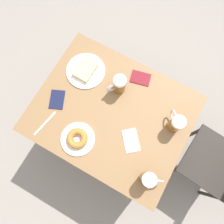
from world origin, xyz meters
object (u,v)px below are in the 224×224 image
object	(u,v)px
beer_mug_center	(148,179)
passport_far_edge	(57,99)
plate_with_donut	(77,139)
plate_with_cake	(86,70)
beer_mug_right	(176,123)
beer_mug_left	(119,85)
passport_near_edge	(140,78)
fork	(45,123)
napkin_folded	(131,140)

from	to	relation	value
beer_mug_center	passport_far_edge	distance (m)	0.74
plate_with_donut	beer_mug_center	bearing A→B (deg)	89.48
plate_with_cake	beer_mug_center	size ratio (longest dim) A/B	1.79
plate_with_cake	beer_mug_right	world-z (taller)	beer_mug_right
plate_with_cake	beer_mug_right	size ratio (longest dim) A/B	1.79
beer_mug_left	passport_near_edge	world-z (taller)	beer_mug_left
fork	passport_near_edge	bearing A→B (deg)	145.70
napkin_folded	passport_far_edge	xyz separation A→B (m)	(-0.00, -0.54, 0.00)
beer_mug_left	napkin_folded	size ratio (longest dim) A/B	0.87
plate_with_donut	beer_mug_right	world-z (taller)	beer_mug_right
beer_mug_right	napkin_folded	size ratio (longest dim) A/B	0.87
fork	passport_far_edge	bearing A→B (deg)	-173.73
plate_with_cake	plate_with_donut	xyz separation A→B (m)	(0.41, 0.19, 0.01)
beer_mug_left	passport_far_edge	world-z (taller)	beer_mug_left
plate_with_cake	beer_mug_right	xyz separation A→B (m)	(0.05, 0.66, 0.06)
passport_far_edge	fork	bearing A→B (deg)	6.27
plate_with_cake	napkin_folded	distance (m)	0.54
beer_mug_center	passport_near_edge	distance (m)	0.64
beer_mug_center	napkin_folded	xyz separation A→B (m)	(-0.15, -0.18, -0.07)
plate_with_cake	beer_mug_right	bearing A→B (deg)	85.33
beer_mug_right	passport_near_edge	bearing A→B (deg)	-120.18
beer_mug_left	beer_mug_center	bearing A→B (deg)	44.84
plate_with_donut	napkin_folded	world-z (taller)	plate_with_donut
beer_mug_left	beer_mug_right	distance (m)	0.41
beer_mug_right	passport_far_edge	bearing A→B (deg)	-74.07
beer_mug_left	napkin_folded	distance (m)	0.35
beer_mug_right	fork	xyz separation A→B (m)	(0.37, -0.70, -0.07)
beer_mug_center	fork	size ratio (longest dim) A/B	0.76
plate_with_cake	beer_mug_center	world-z (taller)	beer_mug_center
fork	plate_with_cake	bearing A→B (deg)	174.55
napkin_folded	plate_with_cake	bearing A→B (deg)	-118.63
beer_mug_right	fork	bearing A→B (deg)	-61.99
napkin_folded	plate_with_donut	bearing A→B (deg)	-62.49
beer_mug_center	beer_mug_right	size ratio (longest dim) A/B	1.00
beer_mug_right	plate_with_donut	bearing A→B (deg)	-52.83
plate_with_cake	passport_near_edge	xyz separation A→B (m)	(-0.13, 0.34, -0.01)
napkin_folded	fork	world-z (taller)	same
passport_far_edge	plate_with_donut	bearing A→B (deg)	58.67
plate_with_cake	passport_near_edge	bearing A→B (deg)	111.19
fork	passport_far_edge	xyz separation A→B (m)	(-0.17, -0.02, 0.00)
beer_mug_right	napkin_folded	bearing A→B (deg)	-41.44
fork	passport_far_edge	size ratio (longest dim) A/B	1.25
beer_mug_center	beer_mug_right	xyz separation A→B (m)	(-0.36, -0.00, 0.00)
beer_mug_right	beer_mug_left	bearing A→B (deg)	-97.15
plate_with_donut	passport_far_edge	world-z (taller)	plate_with_donut
beer_mug_center	passport_near_edge	size ratio (longest dim) A/B	1.00
beer_mug_center	napkin_folded	world-z (taller)	beer_mug_center
plate_with_cake	fork	world-z (taller)	plate_with_cake
napkin_folded	passport_far_edge	world-z (taller)	passport_far_edge
beer_mug_left	beer_mug_right	world-z (taller)	same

